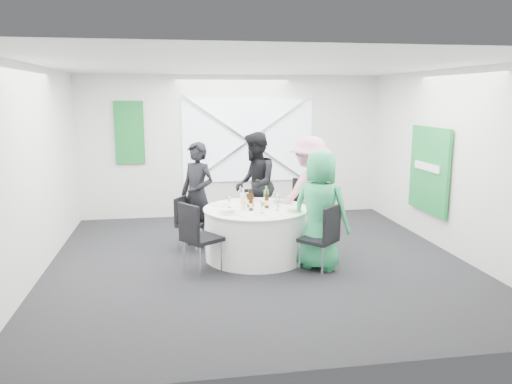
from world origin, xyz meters
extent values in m
plane|color=black|center=(0.00, 0.00, 0.00)|extent=(6.00, 6.00, 0.00)
plane|color=silver|center=(0.00, 0.00, 2.80)|extent=(6.00, 6.00, 0.00)
plane|color=silver|center=(0.00, 3.00, 1.40)|extent=(6.00, 0.00, 6.00)
plane|color=silver|center=(0.00, -3.00, 1.40)|extent=(6.00, 0.00, 6.00)
plane|color=silver|center=(-3.00, 0.00, 1.40)|extent=(0.00, 6.00, 6.00)
plane|color=silver|center=(3.00, 0.00, 1.40)|extent=(0.00, 6.00, 6.00)
cube|color=silver|center=(0.30, 2.96, 1.50)|extent=(2.60, 0.03, 1.60)
cube|color=silver|center=(0.30, 2.92, 1.50)|extent=(2.63, 0.05, 1.84)
cube|color=silver|center=(0.30, 2.92, 1.50)|extent=(2.63, 0.05, 1.84)
cube|color=#146529|center=(-2.00, 2.95, 1.70)|extent=(0.55, 0.04, 1.20)
cube|color=#178133|center=(2.94, 0.60, 1.20)|extent=(0.05, 1.20, 1.40)
cylinder|color=silver|center=(0.00, 0.20, 0.37)|extent=(1.52, 1.52, 0.74)
cylinder|color=silver|center=(0.00, 0.20, 0.75)|extent=(1.56, 1.56, 0.02)
cube|color=black|center=(0.10, 1.25, 0.40)|extent=(0.40, 0.40, 0.04)
cube|color=black|center=(0.12, 1.43, 0.62)|extent=(0.35, 0.07, 0.40)
cylinder|color=silver|center=(0.26, 1.38, 0.19)|extent=(0.02, 0.02, 0.38)
cylinder|color=silver|center=(-0.03, 1.41, 0.19)|extent=(0.02, 0.02, 0.38)
cylinder|color=silver|center=(0.24, 1.09, 0.19)|extent=(0.02, 0.02, 0.38)
cylinder|color=silver|center=(-0.06, 1.12, 0.19)|extent=(0.02, 0.02, 0.38)
cube|color=black|center=(-0.94, 0.74, 0.41)|extent=(0.52, 0.52, 0.05)
cube|color=black|center=(-1.10, 0.83, 0.63)|extent=(0.21, 0.33, 0.41)
cylinder|color=silver|center=(-1.00, 0.95, 0.19)|extent=(0.02, 0.02, 0.39)
cylinder|color=silver|center=(-1.15, 0.68, 0.19)|extent=(0.02, 0.02, 0.39)
cylinder|color=silver|center=(-0.73, 0.80, 0.19)|extent=(0.02, 0.02, 0.39)
cylinder|color=silver|center=(-0.89, 0.53, 0.19)|extent=(0.02, 0.02, 0.39)
cube|color=black|center=(0.77, 0.86, 0.50)|extent=(0.66, 0.66, 0.06)
cube|color=black|center=(0.94, 1.01, 0.78)|extent=(0.32, 0.37, 0.50)
cylinder|color=silver|center=(1.04, 0.84, 0.24)|extent=(0.02, 0.02, 0.48)
cylinder|color=silver|center=(0.79, 1.13, 0.24)|extent=(0.02, 0.02, 0.48)
cylinder|color=silver|center=(0.75, 0.59, 0.24)|extent=(0.02, 0.02, 0.48)
cylinder|color=silver|center=(0.51, 0.88, 0.24)|extent=(0.02, 0.02, 0.48)
cube|color=black|center=(0.73, -0.59, 0.46)|extent=(0.61, 0.61, 0.05)
cube|color=black|center=(0.87, -0.74, 0.72)|extent=(0.33, 0.31, 0.46)
cylinder|color=silver|center=(0.72, -0.83, 0.22)|extent=(0.02, 0.02, 0.44)
cylinder|color=silver|center=(0.97, -0.60, 0.22)|extent=(0.02, 0.02, 0.44)
cylinder|color=silver|center=(0.48, -0.58, 0.22)|extent=(0.02, 0.02, 0.44)
cylinder|color=silver|center=(0.74, -0.34, 0.22)|extent=(0.02, 0.02, 0.44)
cube|color=black|center=(-0.83, -0.35, 0.48)|extent=(0.63, 0.63, 0.05)
cube|color=black|center=(-1.01, -0.47, 0.75)|extent=(0.27, 0.38, 0.48)
cylinder|color=silver|center=(-1.09, -0.30, 0.23)|extent=(0.02, 0.02, 0.46)
cylinder|color=silver|center=(-0.88, -0.61, 0.23)|extent=(0.02, 0.02, 0.46)
cylinder|color=silver|center=(-0.78, -0.10, 0.23)|extent=(0.02, 0.02, 0.46)
cylinder|color=silver|center=(-0.58, -0.40, 0.23)|extent=(0.02, 0.02, 0.46)
imported|color=black|center=(-0.82, 0.94, 0.84)|extent=(0.72, 0.71, 1.68)
imported|color=black|center=(0.18, 1.40, 0.90)|extent=(0.60, 0.93, 1.80)
imported|color=#CC8498|center=(0.93, 0.59, 0.89)|extent=(1.26, 0.93, 1.77)
imported|color=#29985B|center=(0.80, -0.41, 0.83)|extent=(0.97, 0.92, 1.67)
cylinder|color=silver|center=(0.02, 0.73, 0.77)|extent=(0.29, 0.29, 0.01)
cylinder|color=silver|center=(-0.52, 0.46, 0.77)|extent=(0.24, 0.24, 0.01)
cylinder|color=silver|center=(0.41, 0.52, 0.77)|extent=(0.27, 0.27, 0.01)
cylinder|color=#8D9D54|center=(0.41, 0.52, 0.79)|extent=(0.18, 0.18, 0.02)
cylinder|color=silver|center=(0.49, -0.12, 0.77)|extent=(0.26, 0.26, 0.01)
cylinder|color=#8D9D54|center=(0.49, -0.12, 0.79)|extent=(0.17, 0.17, 0.02)
cylinder|color=silver|center=(-0.43, -0.11, 0.77)|extent=(0.29, 0.29, 0.01)
cube|color=silver|center=(-0.46, -0.11, 0.80)|extent=(0.20, 0.15, 0.05)
cylinder|color=#3B210A|center=(-0.09, 0.27, 0.86)|extent=(0.06, 0.06, 0.20)
cylinder|color=#3B210A|center=(-0.09, 0.27, 0.99)|extent=(0.02, 0.02, 0.06)
cylinder|color=#EED37E|center=(-0.09, 0.27, 0.84)|extent=(0.06, 0.06, 0.07)
cylinder|color=#3B210A|center=(-0.04, 0.34, 0.85)|extent=(0.06, 0.06, 0.19)
cylinder|color=#3B210A|center=(-0.04, 0.34, 0.98)|extent=(0.02, 0.02, 0.06)
cylinder|color=#EED37E|center=(-0.04, 0.34, 0.83)|extent=(0.06, 0.06, 0.06)
cylinder|color=#3B210A|center=(0.15, 0.17, 0.86)|extent=(0.06, 0.06, 0.20)
cylinder|color=#3B210A|center=(0.15, 0.17, 0.99)|extent=(0.02, 0.02, 0.06)
cylinder|color=#EED37E|center=(0.15, 0.17, 0.84)|extent=(0.06, 0.06, 0.07)
cylinder|color=#3B210A|center=(-0.10, 0.04, 0.86)|extent=(0.06, 0.06, 0.19)
cylinder|color=#3B210A|center=(-0.10, 0.04, 0.98)|extent=(0.02, 0.02, 0.06)
cylinder|color=#EED37E|center=(-0.10, 0.04, 0.84)|extent=(0.06, 0.06, 0.07)
cylinder|color=green|center=(0.18, 0.32, 0.88)|extent=(0.08, 0.08, 0.24)
cylinder|color=green|center=(0.18, 0.32, 1.03)|extent=(0.03, 0.03, 0.06)
cylinder|color=#EED37E|center=(0.18, 0.32, 0.86)|extent=(0.08, 0.08, 0.09)
cylinder|color=white|center=(-0.20, 0.14, 0.88)|extent=(0.08, 0.08, 0.24)
cylinder|color=white|center=(-0.20, 0.14, 1.03)|extent=(0.03, 0.03, 0.06)
cylinder|color=#EED37E|center=(-0.20, 0.14, 0.86)|extent=(0.08, 0.08, 0.09)
cylinder|color=white|center=(-0.39, 0.29, 0.76)|extent=(0.06, 0.06, 0.00)
cylinder|color=white|center=(-0.39, 0.29, 0.81)|extent=(0.01, 0.01, 0.10)
cone|color=white|center=(-0.39, 0.29, 0.89)|extent=(0.07, 0.07, 0.08)
cylinder|color=white|center=(0.29, 0.01, 0.76)|extent=(0.06, 0.06, 0.00)
cylinder|color=white|center=(0.29, 0.01, 0.81)|extent=(0.01, 0.01, 0.10)
cone|color=white|center=(0.29, 0.01, 0.89)|extent=(0.07, 0.07, 0.08)
cylinder|color=white|center=(0.03, -0.14, 0.76)|extent=(0.06, 0.06, 0.00)
cylinder|color=white|center=(0.03, -0.14, 0.81)|extent=(0.01, 0.01, 0.10)
cone|color=white|center=(0.03, -0.14, 0.89)|extent=(0.07, 0.07, 0.08)
cylinder|color=white|center=(0.21, 0.50, 0.76)|extent=(0.06, 0.06, 0.00)
cylinder|color=white|center=(0.21, 0.50, 0.81)|extent=(0.01, 0.01, 0.10)
cone|color=white|center=(0.21, 0.50, 0.89)|extent=(0.07, 0.07, 0.08)
cylinder|color=white|center=(0.36, 0.39, 0.76)|extent=(0.06, 0.06, 0.00)
cylinder|color=white|center=(0.36, 0.39, 0.81)|extent=(0.01, 0.01, 0.10)
cone|color=white|center=(0.36, 0.39, 0.89)|extent=(0.07, 0.07, 0.08)
cylinder|color=white|center=(-0.08, 0.52, 0.76)|extent=(0.06, 0.06, 0.00)
cylinder|color=white|center=(-0.08, 0.52, 0.81)|extent=(0.01, 0.01, 0.10)
cone|color=white|center=(-0.08, 0.52, 0.89)|extent=(0.07, 0.07, 0.08)
cylinder|color=white|center=(0.34, 0.23, 0.76)|extent=(0.06, 0.06, 0.00)
cylinder|color=white|center=(0.34, 0.23, 0.81)|extent=(0.01, 0.01, 0.10)
cone|color=white|center=(0.34, 0.23, 0.89)|extent=(0.07, 0.07, 0.08)
cube|color=silver|center=(-0.54, 0.01, 0.76)|extent=(0.10, 0.13, 0.01)
cube|color=silver|center=(-0.29, -0.30, 0.76)|extent=(0.11, 0.12, 0.01)
cube|color=silver|center=(0.30, -0.29, 0.76)|extent=(0.11, 0.12, 0.01)
cube|color=silver|center=(0.51, -0.06, 0.76)|extent=(0.12, 0.12, 0.01)
cube|color=silver|center=(0.55, 0.37, 0.76)|extent=(0.10, 0.13, 0.01)
cube|color=silver|center=(0.37, 0.64, 0.76)|extent=(0.09, 0.13, 0.01)
cube|color=silver|center=(0.13, 0.76, 0.76)|extent=(0.15, 0.03, 0.01)
cube|color=silver|center=(-0.17, 0.75, 0.76)|extent=(0.15, 0.02, 0.01)
camera|label=1|loc=(-1.19, -6.90, 2.39)|focal=35.00mm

